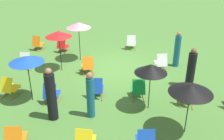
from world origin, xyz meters
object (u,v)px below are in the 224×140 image
at_px(deckchair_14, 63,46).
at_px(deckchair_11, 10,87).
at_px(umbrella_1, 79,25).
at_px(deckchair_5, 51,94).
at_px(deckchair_7, 161,62).
at_px(person_2, 90,96).
at_px(umbrella_3, 59,34).
at_px(deckchair_9, 27,61).
at_px(person_1, 191,69).
at_px(deckchair_10, 188,96).
at_px(deckchair_8, 138,89).
at_px(deckchair_0, 38,44).
at_px(deckchair_1, 16,139).
at_px(deckchair_12, 88,66).
at_px(deckchair_3, 131,43).
at_px(umbrella_2, 151,69).
at_px(person_0, 177,50).
at_px(deckchair_4, 97,88).
at_px(person_3, 51,96).
at_px(umbrella_0, 26,60).
at_px(umbrella_4, 191,89).

bearing_deg(deckchair_14, deckchair_11, 94.00).
bearing_deg(umbrella_1, deckchair_5, 83.48).
height_order(deckchair_7, person_2, person_2).
bearing_deg(deckchair_5, umbrella_3, -78.38).
relative_size(deckchair_9, person_1, 0.49).
height_order(deckchair_10, deckchair_11, same).
bearing_deg(deckchair_11, deckchair_14, -85.57).
distance_m(umbrella_3, person_2, 4.18).
height_order(person_1, person_2, person_1).
relative_size(deckchair_8, person_2, 0.50).
xyz_separation_m(deckchair_0, deckchair_10, (-7.16, 5.40, 0.00)).
relative_size(deckchair_1, deckchair_12, 0.97).
bearing_deg(umbrella_1, deckchair_9, 24.55).
height_order(deckchair_3, deckchair_14, same).
relative_size(deckchair_7, deckchair_8, 1.00).
distance_m(deckchair_9, umbrella_2, 6.50).
xyz_separation_m(deckchair_12, person_0, (-4.21, -0.93, 0.45)).
relative_size(deckchair_4, deckchair_12, 0.97).
xyz_separation_m(deckchair_7, person_3, (4.16, 4.01, 0.51)).
xyz_separation_m(deckchair_12, person_2, (-0.52, 3.37, 0.44)).
bearing_deg(umbrella_2, umbrella_1, -54.41).
relative_size(deckchair_11, person_0, 0.50).
relative_size(deckchair_10, umbrella_2, 0.50).
bearing_deg(person_0, person_1, 120.97).
xyz_separation_m(deckchair_12, umbrella_1, (0.58, -1.54, 1.46)).
bearing_deg(umbrella_0, person_1, -168.11).
xyz_separation_m(deckchair_12, person_1, (-4.39, 1.11, 0.42)).
distance_m(deckchair_1, umbrella_3, 5.51).
xyz_separation_m(deckchair_5, deckchair_8, (-3.23, -0.42, 0.00)).
bearing_deg(umbrella_3, deckchair_10, 152.03).
distance_m(deckchair_5, person_1, 5.63).
bearing_deg(deckchair_9, deckchair_14, -115.76).
height_order(umbrella_0, umbrella_1, umbrella_1).
height_order(deckchair_5, umbrella_0, umbrella_0).
height_order(deckchair_4, deckchair_5, same).
height_order(deckchair_14, person_3, person_3).
height_order(deckchair_11, person_0, person_0).
bearing_deg(umbrella_4, umbrella_1, -53.96).
relative_size(umbrella_3, person_1, 1.14).
bearing_deg(deckchair_10, deckchair_12, -16.66).
relative_size(deckchair_1, deckchair_11, 0.96).
distance_m(deckchair_5, umbrella_2, 3.77).
bearing_deg(deckchair_5, person_0, -139.76).
bearing_deg(deckchair_3, deckchair_11, 53.54).
distance_m(umbrella_2, person_1, 2.63).
relative_size(deckchair_3, deckchair_4, 1.00).
bearing_deg(deckchair_12, umbrella_3, -28.35).
xyz_separation_m(deckchair_5, umbrella_2, (-3.57, 0.25, 1.20)).
height_order(umbrella_0, person_1, umbrella_0).
relative_size(deckchair_9, umbrella_1, 0.42).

